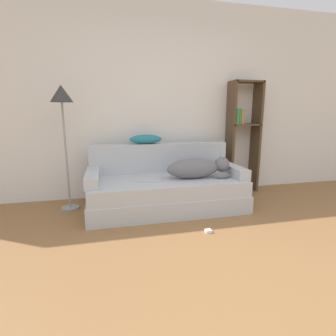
% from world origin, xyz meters
% --- Properties ---
extents(ground_plane, '(20.00, 20.00, 0.00)m').
position_xyz_m(ground_plane, '(0.00, 0.00, 0.00)').
color(ground_plane, olive).
extents(wall_back, '(7.51, 0.06, 2.70)m').
position_xyz_m(wall_back, '(0.00, 2.52, 1.35)').
color(wall_back, silver).
rests_on(wall_back, ground_plane).
extents(couch, '(1.92, 0.91, 0.39)m').
position_xyz_m(couch, '(-0.16, 1.83, 0.19)').
color(couch, '#B2B7BC').
rests_on(couch, ground_plane).
extents(couch_backrest, '(1.88, 0.15, 0.39)m').
position_xyz_m(couch_backrest, '(-0.16, 2.22, 0.59)').
color(couch_backrest, '#B2B7BC').
rests_on(couch_backrest, couch).
extents(couch_arm_left, '(0.15, 0.72, 0.13)m').
position_xyz_m(couch_arm_left, '(-1.05, 1.83, 0.46)').
color(couch_arm_left, '#B2B7BC').
rests_on(couch_arm_left, couch).
extents(couch_arm_right, '(0.15, 0.72, 0.13)m').
position_xyz_m(couch_arm_right, '(0.72, 1.83, 0.46)').
color(couch_arm_right, '#B2B7BC').
rests_on(couch_arm_right, couch).
extents(dog, '(0.81, 0.26, 0.27)m').
position_xyz_m(dog, '(0.23, 1.76, 0.52)').
color(dog, slate).
rests_on(dog, couch).
extents(laptop, '(0.34, 0.25, 0.02)m').
position_xyz_m(laptop, '(-0.39, 1.79, 0.40)').
color(laptop, '#B7B7BC').
rests_on(laptop, couch).
extents(throw_pillow, '(0.44, 0.17, 0.12)m').
position_xyz_m(throw_pillow, '(-0.35, 2.24, 0.84)').
color(throw_pillow, teal).
rests_on(throw_pillow, couch_backrest).
extents(bookshelf, '(0.47, 0.26, 1.64)m').
position_xyz_m(bookshelf, '(1.13, 2.33, 0.93)').
color(bookshelf, '#4C3823').
rests_on(bookshelf, ground_plane).
extents(floor_lamp, '(0.26, 0.26, 1.51)m').
position_xyz_m(floor_lamp, '(-1.35, 2.09, 1.27)').
color(floor_lamp, gray).
rests_on(floor_lamp, ground_plane).
extents(power_adapter, '(0.06, 0.06, 0.03)m').
position_xyz_m(power_adapter, '(0.10, 1.06, 0.01)').
color(power_adapter, white).
rests_on(power_adapter, ground_plane).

